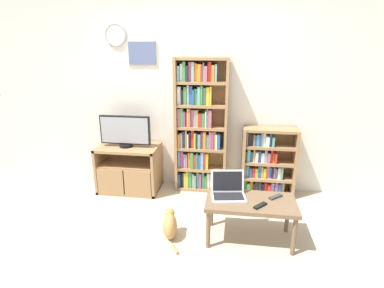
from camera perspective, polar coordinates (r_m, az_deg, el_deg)
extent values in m
plane|color=#BCAD93|center=(3.07, -4.88, -20.68)|extent=(18.00, 18.00, 0.00)
cube|color=silver|center=(4.08, -0.10, 9.34)|extent=(5.68, 0.06, 2.60)
torus|color=#B2B2B7|center=(4.25, -14.38, 19.51)|extent=(0.30, 0.03, 0.30)
cylinder|color=white|center=(4.25, -14.38, 19.51)|extent=(0.24, 0.02, 0.24)
cube|color=silver|center=(4.14, -9.42, 16.69)|extent=(0.41, 0.01, 0.32)
cube|color=slate|center=(4.14, -9.45, 16.69)|extent=(0.37, 0.02, 0.29)
cube|color=#9E754C|center=(4.40, -16.61, -4.07)|extent=(0.04, 0.52, 0.64)
cube|color=#9E754C|center=(4.14, -6.65, -4.81)|extent=(0.04, 0.52, 0.64)
cube|color=#9E754C|center=(4.15, -12.04, -0.60)|extent=(0.82, 0.52, 0.04)
cube|color=#9E754C|center=(4.37, -11.53, -8.09)|extent=(0.82, 0.52, 0.04)
cube|color=#9E754C|center=(4.23, -11.84, -3.65)|extent=(0.75, 0.48, 0.04)
cube|color=#9E754C|center=(4.15, -15.28, -6.93)|extent=(0.36, 0.02, 0.35)
cube|color=#9E754C|center=(4.02, -10.34, -7.39)|extent=(0.36, 0.02, 0.35)
cylinder|color=black|center=(4.12, -12.42, -0.21)|extent=(0.18, 0.18, 0.04)
cube|color=black|center=(4.06, -12.62, 2.63)|extent=(0.68, 0.05, 0.38)
cube|color=#9399A3|center=(4.03, -12.75, 2.53)|extent=(0.64, 0.01, 0.35)
cube|color=#9E754C|center=(4.02, -2.91, 3.33)|extent=(0.04, 0.25, 1.80)
cube|color=#9E754C|center=(3.95, 6.48, 2.98)|extent=(0.04, 0.25, 1.80)
cube|color=#9E754C|center=(4.08, 1.93, 3.58)|extent=(0.69, 0.02, 1.80)
cube|color=#9E754C|center=(4.28, 1.63, -8.29)|extent=(0.62, 0.21, 0.04)
cube|color=#9E754C|center=(4.16, 1.67, -4.66)|extent=(0.62, 0.21, 0.04)
cube|color=#9E754C|center=(4.06, 1.71, -0.84)|extent=(0.62, 0.21, 0.04)
cube|color=#9E754C|center=(3.97, 1.75, 3.17)|extent=(0.62, 0.21, 0.04)
cube|color=#9E754C|center=(3.91, 1.79, 7.33)|extent=(0.62, 0.21, 0.04)
cube|color=#9E754C|center=(3.86, 1.83, 11.60)|extent=(0.62, 0.21, 0.04)
cube|color=#9E754C|center=(3.84, 1.87, 15.95)|extent=(0.62, 0.21, 0.04)
cube|color=#2856A8|center=(4.27, -2.25, -6.59)|extent=(0.02, 0.19, 0.20)
cube|color=#232328|center=(4.28, -1.92, -6.64)|extent=(0.02, 0.16, 0.19)
cube|color=#232328|center=(4.27, -1.58, -6.50)|extent=(0.03, 0.17, 0.22)
cube|color=gold|center=(4.26, -1.20, -6.53)|extent=(0.03, 0.17, 0.22)
cube|color=gold|center=(4.25, -0.78, -6.40)|extent=(0.03, 0.18, 0.24)
cube|color=#388947|center=(4.25, -0.23, -6.45)|extent=(0.04, 0.17, 0.24)
cube|color=white|center=(4.26, 0.28, -6.68)|extent=(0.02, 0.15, 0.20)
cube|color=#5B9389|center=(4.25, 0.69, -6.82)|extent=(0.03, 0.19, 0.19)
cube|color=#5B9389|center=(4.24, 1.20, -6.55)|extent=(0.03, 0.16, 0.23)
cube|color=#9E4293|center=(4.23, 1.69, -6.67)|extent=(0.03, 0.18, 0.22)
cube|color=#388947|center=(4.23, 2.20, -6.54)|extent=(0.03, 0.17, 0.25)
cube|color=#388947|center=(4.24, 2.67, -6.93)|extent=(0.03, 0.17, 0.19)
cube|color=white|center=(4.23, 3.17, -6.73)|extent=(0.04, 0.15, 0.22)
cube|color=white|center=(4.23, 3.67, -6.79)|extent=(0.02, 0.15, 0.21)
cube|color=#759EB7|center=(4.16, -2.29, -2.64)|extent=(0.03, 0.17, 0.24)
cube|color=#9E4293|center=(4.15, -1.79, -2.67)|extent=(0.04, 0.17, 0.24)
cube|color=#759EB7|center=(4.16, -1.28, -2.95)|extent=(0.03, 0.16, 0.20)
cube|color=#B75B70|center=(4.15, -0.89, -3.00)|extent=(0.02, 0.17, 0.19)
cube|color=orange|center=(4.15, -0.44, -2.84)|extent=(0.04, 0.16, 0.22)
cube|color=#388947|center=(4.13, 0.12, -2.81)|extent=(0.04, 0.20, 0.24)
cube|color=red|center=(4.13, 0.67, -3.05)|extent=(0.03, 0.19, 0.20)
cube|color=#388947|center=(4.12, 1.08, -2.92)|extent=(0.02, 0.19, 0.23)
cube|color=#2856A8|center=(4.12, 1.51, -3.06)|extent=(0.04, 0.18, 0.21)
cube|color=#759EB7|center=(4.11, 2.05, -2.86)|extent=(0.04, 0.19, 0.24)
cube|color=red|center=(4.11, 2.53, -2.89)|extent=(0.02, 0.19, 0.24)
cube|color=gold|center=(4.11, 2.93, -3.02)|extent=(0.03, 0.18, 0.22)
cube|color=orange|center=(4.07, -2.31, 0.87)|extent=(0.03, 0.19, 0.19)
cube|color=#759EB7|center=(4.06, -1.85, 0.96)|extent=(0.03, 0.19, 0.20)
cube|color=#232328|center=(4.05, -1.41, 1.12)|extent=(0.03, 0.18, 0.23)
cube|color=#93704C|center=(4.04, -0.96, 1.20)|extent=(0.02, 0.19, 0.25)
cube|color=white|center=(4.05, -0.65, 0.82)|extent=(0.02, 0.19, 0.19)
cube|color=#232328|center=(4.05, -0.32, 1.02)|extent=(0.02, 0.17, 0.22)
cube|color=red|center=(4.04, 0.22, 1.19)|extent=(0.04, 0.15, 0.25)
cube|color=gold|center=(4.03, 0.69, 0.87)|extent=(0.02, 0.19, 0.21)
cube|color=#232328|center=(4.03, 1.04, 0.96)|extent=(0.02, 0.19, 0.22)
cube|color=#5B9389|center=(4.03, 1.47, 0.77)|extent=(0.04, 0.19, 0.20)
cube|color=#9E4293|center=(4.03, 1.96, 0.94)|extent=(0.02, 0.16, 0.22)
cube|color=orange|center=(4.02, 2.48, 0.96)|extent=(0.04, 0.19, 0.23)
cube|color=#5B9389|center=(4.02, 3.05, 0.69)|extent=(0.03, 0.18, 0.19)
cube|color=#B75B70|center=(4.01, 3.54, 0.98)|extent=(0.03, 0.19, 0.24)
cube|color=#9E4293|center=(4.01, 4.00, 0.94)|extent=(0.03, 0.19, 0.24)
cube|color=gold|center=(4.01, 4.40, 0.95)|extent=(0.02, 0.17, 0.24)
cube|color=white|center=(4.01, 4.72, 0.66)|extent=(0.02, 0.19, 0.20)
cube|color=#2856A8|center=(4.01, 5.18, 0.71)|extent=(0.03, 0.19, 0.21)
cube|color=#B75B70|center=(3.99, -2.31, 5.23)|extent=(0.04, 0.19, 0.24)
cube|color=#388947|center=(3.98, -1.77, 5.28)|extent=(0.03, 0.19, 0.25)
cube|color=#9E4293|center=(3.98, -1.33, 4.99)|extent=(0.02, 0.18, 0.21)
cube|color=red|center=(3.98, -0.97, 4.87)|extent=(0.02, 0.16, 0.19)
cube|color=gold|center=(3.97, -0.65, 5.24)|extent=(0.02, 0.18, 0.24)
cube|color=#B75B70|center=(3.97, -0.30, 5.21)|extent=(0.02, 0.18, 0.24)
cube|color=#B75B70|center=(3.97, 0.25, 5.09)|extent=(0.04, 0.15, 0.22)
cube|color=#759EB7|center=(3.96, 0.77, 5.05)|extent=(0.03, 0.17, 0.22)
cube|color=gold|center=(3.96, 1.13, 5.06)|extent=(0.02, 0.17, 0.23)
cube|color=red|center=(3.96, 1.60, 4.75)|extent=(0.04, 0.17, 0.18)
cube|color=#388947|center=(3.95, 2.23, 4.73)|extent=(0.04, 0.18, 0.19)
cube|color=white|center=(3.94, 2.71, 4.90)|extent=(0.02, 0.18, 0.21)
cube|color=#5B9389|center=(3.94, 3.03, 5.13)|extent=(0.02, 0.18, 0.25)
cube|color=#B75B70|center=(3.93, 3.53, 4.98)|extent=(0.04, 0.19, 0.23)
cube|color=white|center=(3.94, -2.31, 9.33)|extent=(0.04, 0.17, 0.23)
cube|color=#232328|center=(3.93, -1.73, 9.03)|extent=(0.03, 0.17, 0.18)
cube|color=#388947|center=(3.92, -1.16, 9.28)|extent=(0.04, 0.18, 0.22)
cube|color=white|center=(3.92, -0.65, 9.46)|extent=(0.02, 0.16, 0.25)
cube|color=#2856A8|center=(3.92, -0.11, 9.36)|extent=(0.04, 0.16, 0.23)
cube|color=#2856A8|center=(3.91, 0.37, 9.05)|extent=(0.02, 0.18, 0.19)
cube|color=#388947|center=(3.91, 0.88, 9.11)|extent=(0.04, 0.16, 0.20)
cube|color=#759EB7|center=(3.89, 1.45, 9.27)|extent=(0.03, 0.19, 0.23)
cube|color=#388947|center=(3.89, 1.96, 9.36)|extent=(0.03, 0.19, 0.24)
cube|color=#5B9389|center=(3.90, 2.48, 9.17)|extent=(0.04, 0.15, 0.22)
cube|color=gold|center=(3.89, 3.11, 9.21)|extent=(0.04, 0.17, 0.23)
cube|color=gold|center=(3.88, 3.63, 9.27)|extent=(0.02, 0.18, 0.24)
cube|color=#759EB7|center=(3.90, -2.45, 13.30)|extent=(0.03, 0.18, 0.19)
cube|color=white|center=(3.90, -1.88, 13.50)|extent=(0.03, 0.15, 0.21)
cube|color=#388947|center=(3.89, -1.35, 13.70)|extent=(0.04, 0.18, 0.24)
cube|color=#232328|center=(3.88, -0.80, 13.34)|extent=(0.03, 0.20, 0.19)
cube|color=#B75B70|center=(3.89, -0.29, 13.65)|extent=(0.03, 0.15, 0.24)
cube|color=#759EB7|center=(3.87, 0.29, 13.64)|extent=(0.03, 0.18, 0.24)
cube|color=orange|center=(3.88, 0.77, 13.55)|extent=(0.02, 0.16, 0.22)
cube|color=orange|center=(3.87, 1.16, 13.47)|extent=(0.02, 0.17, 0.21)
cube|color=orange|center=(3.86, 1.56, 13.44)|extent=(0.03, 0.19, 0.21)
cube|color=#B75B70|center=(3.86, 1.97, 13.42)|extent=(0.02, 0.17, 0.21)
cube|color=#5B9389|center=(3.86, 2.28, 13.55)|extent=(0.02, 0.17, 0.23)
cube|color=#B75B70|center=(3.85, 2.73, 13.26)|extent=(0.04, 0.19, 0.19)
cube|color=red|center=(3.86, 3.42, 13.62)|extent=(0.04, 0.15, 0.24)
cube|color=orange|center=(3.84, 4.09, 13.30)|extent=(0.04, 0.19, 0.20)
cube|color=#759EB7|center=(3.84, 4.63, 13.38)|extent=(0.03, 0.19, 0.21)
cube|color=#9E754C|center=(4.07, 9.72, -3.18)|extent=(0.04, 0.28, 0.92)
cube|color=#9E754C|center=(4.15, 18.86, -3.52)|extent=(0.04, 0.28, 0.92)
cube|color=#9E754C|center=(4.22, 14.16, -2.73)|extent=(0.69, 0.02, 0.92)
cube|color=#9E754C|center=(4.27, 13.87, -8.90)|extent=(0.62, 0.24, 0.04)
cube|color=#9E754C|center=(4.18, 14.10, -6.19)|extent=(0.62, 0.24, 0.04)
cube|color=#9E754C|center=(4.10, 14.33, -3.36)|extent=(0.62, 0.24, 0.04)
cube|color=#9E754C|center=(4.03, 14.57, -0.43)|extent=(0.62, 0.24, 0.04)
cube|color=#9E754C|center=(3.96, 14.82, 2.61)|extent=(0.62, 0.24, 0.04)
cube|color=#388947|center=(4.22, 10.06, -7.42)|extent=(0.04, 0.18, 0.17)
cube|color=#388947|center=(4.22, 10.60, -7.72)|extent=(0.04, 0.22, 0.14)
cube|color=orange|center=(4.23, 11.18, -7.47)|extent=(0.04, 0.18, 0.17)
cube|color=#232328|center=(4.23, 11.63, -7.76)|extent=(0.02, 0.22, 0.13)
cube|color=#232328|center=(4.23, 12.14, -7.56)|extent=(0.04, 0.21, 0.17)
cube|color=#232328|center=(4.23, 12.70, -7.58)|extent=(0.03, 0.22, 0.17)
cube|color=#232328|center=(4.25, 13.20, -7.75)|extent=(0.04, 0.18, 0.13)
cube|color=red|center=(4.25, 13.76, -7.72)|extent=(0.04, 0.17, 0.14)
cube|color=red|center=(4.25, 14.36, -7.86)|extent=(0.04, 0.21, 0.13)
cube|color=#759EB7|center=(4.26, 14.98, -7.71)|extent=(0.04, 0.17, 0.15)
cube|color=#9E4293|center=(4.25, 15.62, -7.67)|extent=(0.04, 0.21, 0.17)
cube|color=#2856A8|center=(4.27, 16.16, -7.78)|extent=(0.04, 0.20, 0.15)
cube|color=#93704C|center=(4.27, 16.75, -7.60)|extent=(0.04, 0.18, 0.17)
cube|color=#5B9389|center=(4.13, 10.09, -4.69)|extent=(0.02, 0.20, 0.17)
cube|color=#759EB7|center=(4.14, 10.51, -4.77)|extent=(0.04, 0.18, 0.15)
cube|color=#2856A8|center=(4.14, 11.04, -4.96)|extent=(0.04, 0.20, 0.13)
cube|color=red|center=(4.14, 11.60, -4.96)|extent=(0.04, 0.19, 0.13)
cube|color=gold|center=(4.15, 12.13, -5.00)|extent=(0.04, 0.19, 0.13)
cube|color=#2856A8|center=(4.14, 12.70, -4.79)|extent=(0.04, 0.20, 0.17)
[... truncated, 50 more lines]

